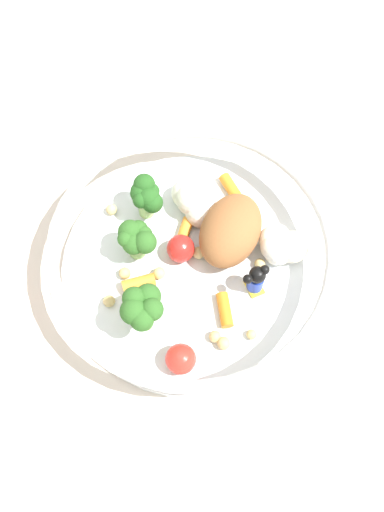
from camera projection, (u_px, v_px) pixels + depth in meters
ground_plane at (188, 252)px, 0.55m from camera, size 2.40×2.40×0.00m
food_container at (196, 250)px, 0.51m from camera, size 0.26×0.26×0.07m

